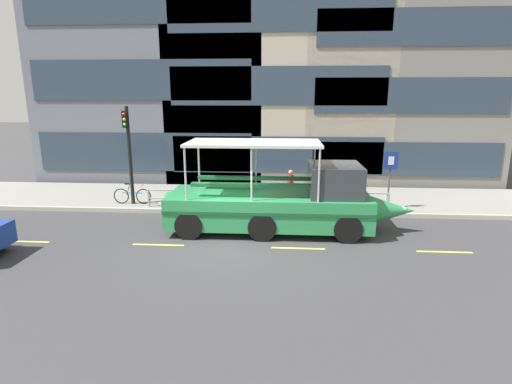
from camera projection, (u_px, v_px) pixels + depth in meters
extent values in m
plane|color=#3D3D3F|center=(230.00, 239.00, 14.34)|extent=(120.00, 120.00, 0.00)
cube|color=gray|center=(245.00, 198.00, 19.75)|extent=(32.00, 4.80, 0.18)
cube|color=#B2ADA3|center=(239.00, 212.00, 17.34)|extent=(32.00, 0.18, 0.18)
cube|color=#DBD64C|center=(25.00, 241.00, 14.12)|extent=(1.80, 0.12, 0.01)
cube|color=#DBD64C|center=(158.00, 245.00, 13.81)|extent=(1.80, 0.12, 0.01)
cube|color=#DBD64C|center=(298.00, 248.00, 13.50)|extent=(1.80, 0.12, 0.01)
cube|color=#DBD64C|center=(444.00, 252.00, 13.19)|extent=(1.80, 0.12, 0.01)
cube|color=#2D3D4C|center=(145.00, 152.00, 22.39)|extent=(12.01, 0.06, 2.13)
cube|color=#2D3D4C|center=(140.00, 80.00, 21.48)|extent=(12.01, 0.06, 2.13)
cube|color=#2D3D4C|center=(135.00, 2.00, 20.56)|extent=(12.01, 0.06, 2.13)
cube|color=#2D3D4C|center=(277.00, 155.00, 21.93)|extent=(11.46, 0.06, 2.01)
cube|color=#2D3D4C|center=(278.00, 86.00, 21.07)|extent=(11.46, 0.06, 2.01)
cube|color=#2D3D4C|center=(278.00, 11.00, 20.21)|extent=(11.46, 0.06, 2.01)
cube|color=#2D3D4C|center=(406.00, 159.00, 21.52)|extent=(9.96, 0.06, 1.83)
cube|color=#2D3D4C|center=(411.00, 96.00, 20.73)|extent=(9.96, 0.06, 1.83)
cube|color=#2D3D4C|center=(418.00, 27.00, 19.95)|extent=(9.96, 0.06, 1.83)
cylinder|color=#9EA0A8|center=(266.00, 192.00, 17.39)|extent=(10.46, 0.07, 0.07)
cylinder|color=#9EA0A8|center=(266.00, 200.00, 17.48)|extent=(10.46, 0.06, 0.06)
cylinder|color=#9EA0A8|center=(149.00, 198.00, 17.82)|extent=(0.09, 0.09, 0.77)
cylinder|color=#9EA0A8|center=(187.00, 199.00, 17.71)|extent=(0.09, 0.09, 0.77)
cylinder|color=#9EA0A8|center=(226.00, 199.00, 17.60)|extent=(0.09, 0.09, 0.77)
cylinder|color=#9EA0A8|center=(266.00, 200.00, 17.48)|extent=(0.09, 0.09, 0.77)
cylinder|color=#9EA0A8|center=(306.00, 201.00, 17.37)|extent=(0.09, 0.09, 0.77)
cylinder|color=#9EA0A8|center=(347.00, 201.00, 17.26)|extent=(0.09, 0.09, 0.77)
cylinder|color=#9EA0A8|center=(388.00, 202.00, 17.14)|extent=(0.09, 0.09, 0.77)
cylinder|color=black|center=(130.00, 156.00, 17.88)|extent=(0.16, 0.16, 4.37)
cube|color=black|center=(125.00, 119.00, 17.30)|extent=(0.24, 0.20, 0.72)
sphere|color=red|center=(124.00, 114.00, 17.14)|extent=(0.14, 0.14, 0.14)
sphere|color=gold|center=(124.00, 119.00, 17.19)|extent=(0.14, 0.14, 0.14)
sphere|color=green|center=(125.00, 125.00, 17.24)|extent=(0.14, 0.14, 0.14)
cylinder|color=#4C4F54|center=(389.00, 181.00, 17.26)|extent=(0.08, 0.08, 2.49)
cube|color=navy|center=(391.00, 161.00, 17.00)|extent=(0.60, 0.04, 0.76)
cube|color=white|center=(391.00, 161.00, 16.98)|extent=(0.24, 0.01, 0.36)
torus|color=black|center=(144.00, 196.00, 18.25)|extent=(0.70, 0.04, 0.70)
torus|color=black|center=(121.00, 196.00, 18.32)|extent=(0.70, 0.04, 0.70)
cylinder|color=#1E66B2|center=(132.00, 193.00, 18.25)|extent=(0.95, 0.04, 0.04)
cylinder|color=#1E66B2|center=(128.00, 190.00, 18.22)|extent=(0.19, 0.04, 0.51)
cube|color=black|center=(127.00, 184.00, 18.16)|extent=(0.20, 0.08, 0.06)
cylinder|color=#A5A5AA|center=(142.00, 186.00, 18.13)|extent=(0.03, 0.46, 0.03)
cube|color=#2D9351|center=(269.00, 208.00, 15.17)|extent=(7.46, 2.60, 1.16)
cone|color=#2D9351|center=(392.00, 210.00, 14.88)|extent=(1.68, 1.10, 1.10)
cylinder|color=#2D9351|center=(172.00, 206.00, 15.42)|extent=(0.37, 1.10, 1.10)
cube|color=#19512C|center=(267.00, 215.00, 13.86)|extent=(7.46, 0.04, 0.12)
sphere|color=white|center=(403.00, 209.00, 14.84)|extent=(0.22, 0.22, 0.22)
cube|color=#33383D|center=(335.00, 180.00, 14.75)|extent=(1.86, 2.19, 1.13)
cube|color=silver|center=(254.00, 143.00, 14.63)|extent=(4.85, 2.40, 0.10)
cylinder|color=#B2B2B7|center=(314.00, 165.00, 15.82)|extent=(0.07, 0.07, 1.84)
cylinder|color=#B2B2B7|center=(319.00, 176.00, 13.60)|extent=(0.07, 0.07, 1.84)
cylinder|color=#B2B2B7|center=(256.00, 164.00, 15.97)|extent=(0.07, 0.07, 1.84)
cylinder|color=#B2B2B7|center=(252.00, 175.00, 13.75)|extent=(0.07, 0.07, 1.84)
cylinder|color=#B2B2B7|center=(199.00, 163.00, 16.12)|extent=(0.07, 0.07, 1.84)
cylinder|color=#B2B2B7|center=(185.00, 174.00, 13.90)|extent=(0.07, 0.07, 1.84)
cube|color=#19512C|center=(255.00, 178.00, 15.57)|extent=(4.46, 0.28, 0.12)
cube|color=#19512C|center=(253.00, 185.00, 14.36)|extent=(4.46, 0.28, 0.12)
cylinder|color=black|center=(339.00, 210.00, 16.24)|extent=(1.00, 0.28, 1.00)
cylinder|color=black|center=(348.00, 229.00, 13.91)|extent=(1.00, 0.28, 1.00)
cylinder|color=black|center=(265.00, 208.00, 16.43)|extent=(1.00, 0.28, 1.00)
cylinder|color=black|center=(262.00, 227.00, 14.11)|extent=(1.00, 0.28, 1.00)
cylinder|color=black|center=(202.00, 207.00, 16.60)|extent=(1.00, 0.28, 1.00)
cylinder|color=black|center=(189.00, 226.00, 14.28)|extent=(1.00, 0.28, 1.00)
cylinder|color=#1E2338|center=(340.00, 193.00, 18.76)|extent=(0.10, 0.10, 0.79)
cylinder|color=#1E2338|center=(343.00, 193.00, 18.66)|extent=(0.10, 0.10, 0.79)
cube|color=#236B47|center=(342.00, 179.00, 18.55)|extent=(0.34, 0.32, 0.56)
cylinder|color=#236B47|center=(338.00, 179.00, 18.68)|extent=(0.07, 0.07, 0.51)
cylinder|color=#236B47|center=(346.00, 180.00, 18.43)|extent=(0.07, 0.07, 0.51)
sphere|color=tan|center=(342.00, 170.00, 18.45)|extent=(0.22, 0.22, 0.22)
cylinder|color=#1E2338|center=(291.00, 194.00, 18.59)|extent=(0.09, 0.09, 0.74)
cylinder|color=#1E2338|center=(289.00, 193.00, 18.72)|extent=(0.09, 0.09, 0.74)
cube|color=maroon|center=(290.00, 180.00, 18.51)|extent=(0.28, 0.32, 0.53)
cylinder|color=maroon|center=(293.00, 182.00, 18.35)|extent=(0.06, 0.06, 0.47)
cylinder|color=maroon|center=(288.00, 180.00, 18.67)|extent=(0.06, 0.06, 0.47)
sphere|color=tan|center=(291.00, 172.00, 18.42)|extent=(0.20, 0.20, 0.20)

